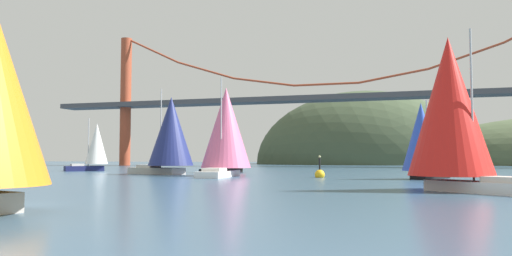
{
  "coord_description": "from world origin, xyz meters",
  "views": [
    {
      "loc": [
        17.5,
        -18.16,
        2.27
      ],
      "look_at": [
        0.0,
        39.38,
        5.77
      ],
      "focal_mm": 34.62,
      "sensor_mm": 36.0,
      "label": 1
    }
  ],
  "objects_px": {
    "sailboat_white_mainsail": "(95,146)",
    "sailboat_red_spinnaker": "(451,109)",
    "sailboat_navy_sail": "(170,134)",
    "sailboat_pink_spinnaker": "(226,130)",
    "sailboat_blue_spinnaker": "(422,139)",
    "channel_buoy": "(320,174)",
    "sailboat_crimson_sail": "(232,142)"
  },
  "relations": [
    {
      "from": "sailboat_navy_sail",
      "to": "sailboat_pink_spinnaker",
      "type": "bearing_deg",
      "value": -15.61
    },
    {
      "from": "sailboat_pink_spinnaker",
      "to": "channel_buoy",
      "type": "relative_size",
      "value": 4.31
    },
    {
      "from": "sailboat_navy_sail",
      "to": "sailboat_red_spinnaker",
      "type": "distance_m",
      "value": 38.36
    },
    {
      "from": "sailboat_navy_sail",
      "to": "sailboat_blue_spinnaker",
      "type": "height_order",
      "value": "sailboat_navy_sail"
    },
    {
      "from": "sailboat_pink_spinnaker",
      "to": "sailboat_white_mainsail",
      "type": "height_order",
      "value": "sailboat_pink_spinnaker"
    },
    {
      "from": "sailboat_red_spinnaker",
      "to": "sailboat_blue_spinnaker",
      "type": "relative_size",
      "value": 1.31
    },
    {
      "from": "sailboat_blue_spinnaker",
      "to": "channel_buoy",
      "type": "relative_size",
      "value": 3.05
    },
    {
      "from": "sailboat_red_spinnaker",
      "to": "sailboat_white_mainsail",
      "type": "relative_size",
      "value": 1.25
    },
    {
      "from": "sailboat_white_mainsail",
      "to": "sailboat_red_spinnaker",
      "type": "bearing_deg",
      "value": -33.14
    },
    {
      "from": "channel_buoy",
      "to": "sailboat_pink_spinnaker",
      "type": "bearing_deg",
      "value": 175.86
    },
    {
      "from": "sailboat_crimson_sail",
      "to": "sailboat_white_mainsail",
      "type": "distance_m",
      "value": 23.74
    },
    {
      "from": "sailboat_crimson_sail",
      "to": "channel_buoy",
      "type": "height_order",
      "value": "sailboat_crimson_sail"
    },
    {
      "from": "sailboat_pink_spinnaker",
      "to": "sailboat_blue_spinnaker",
      "type": "bearing_deg",
      "value": -5.74
    },
    {
      "from": "sailboat_crimson_sail",
      "to": "sailboat_pink_spinnaker",
      "type": "xyz_separation_m",
      "value": [
        3.58,
        -12.07,
        1.11
      ]
    },
    {
      "from": "sailboat_navy_sail",
      "to": "channel_buoy",
      "type": "relative_size",
      "value": 4.2
    },
    {
      "from": "sailboat_crimson_sail",
      "to": "channel_buoy",
      "type": "bearing_deg",
      "value": -40.99
    },
    {
      "from": "sailboat_red_spinnaker",
      "to": "sailboat_blue_spinnaker",
      "type": "height_order",
      "value": "sailboat_red_spinnaker"
    },
    {
      "from": "sailboat_crimson_sail",
      "to": "sailboat_red_spinnaker",
      "type": "height_order",
      "value": "sailboat_red_spinnaker"
    },
    {
      "from": "sailboat_pink_spinnaker",
      "to": "sailboat_blue_spinnaker",
      "type": "distance_m",
      "value": 22.0
    },
    {
      "from": "sailboat_crimson_sail",
      "to": "sailboat_pink_spinnaker",
      "type": "height_order",
      "value": "sailboat_pink_spinnaker"
    },
    {
      "from": "sailboat_navy_sail",
      "to": "sailboat_blue_spinnaker",
      "type": "distance_m",
      "value": 30.63
    },
    {
      "from": "sailboat_pink_spinnaker",
      "to": "sailboat_white_mainsail",
      "type": "distance_m",
      "value": 30.5
    },
    {
      "from": "sailboat_crimson_sail",
      "to": "sailboat_pink_spinnaker",
      "type": "distance_m",
      "value": 12.64
    },
    {
      "from": "sailboat_navy_sail",
      "to": "sailboat_pink_spinnaker",
      "type": "xyz_separation_m",
      "value": [
        8.42,
        -2.35,
        0.24
      ]
    },
    {
      "from": "sailboat_pink_spinnaker",
      "to": "sailboat_white_mainsail",
      "type": "bearing_deg",
      "value": 153.51
    },
    {
      "from": "sailboat_crimson_sail",
      "to": "sailboat_navy_sail",
      "type": "distance_m",
      "value": 10.89
    },
    {
      "from": "sailboat_navy_sail",
      "to": "sailboat_pink_spinnaker",
      "type": "distance_m",
      "value": 8.75
    },
    {
      "from": "sailboat_red_spinnaker",
      "to": "channel_buoy",
      "type": "height_order",
      "value": "sailboat_red_spinnaker"
    },
    {
      "from": "channel_buoy",
      "to": "sailboat_red_spinnaker",
      "type": "bearing_deg",
      "value": -57.22
    },
    {
      "from": "sailboat_crimson_sail",
      "to": "sailboat_blue_spinnaker",
      "type": "xyz_separation_m",
      "value": [
        25.43,
        -14.27,
        -0.28
      ]
    },
    {
      "from": "sailboat_blue_spinnaker",
      "to": "sailboat_white_mainsail",
      "type": "distance_m",
      "value": 51.59
    },
    {
      "from": "sailboat_white_mainsail",
      "to": "channel_buoy",
      "type": "distance_m",
      "value": 41.28
    }
  ]
}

